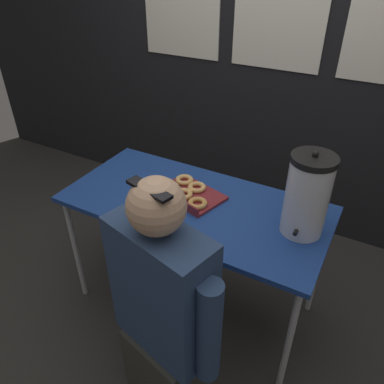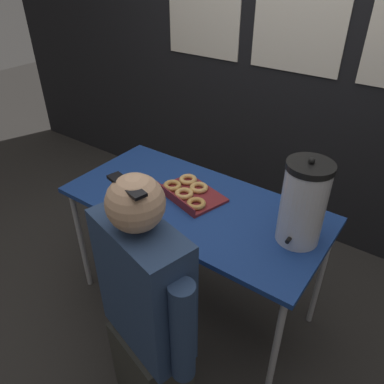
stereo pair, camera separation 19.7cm
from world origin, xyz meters
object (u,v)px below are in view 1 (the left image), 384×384
(person_seated, at_px, (164,317))
(donut_box, at_px, (188,192))
(coffee_urn, at_px, (307,195))
(cell_phone, at_px, (134,208))

(person_seated, bearing_deg, donut_box, -54.89)
(coffee_urn, distance_m, person_seated, 0.83)
(cell_phone, distance_m, person_seated, 0.60)
(person_seated, bearing_deg, coffee_urn, -106.29)
(coffee_urn, height_order, person_seated, person_seated)
(donut_box, relative_size, person_seated, 0.31)
(coffee_urn, bearing_deg, donut_box, -179.94)
(cell_phone, bearing_deg, donut_box, 57.15)
(coffee_urn, height_order, cell_phone, coffee_urn)
(donut_box, height_order, coffee_urn, coffee_urn)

